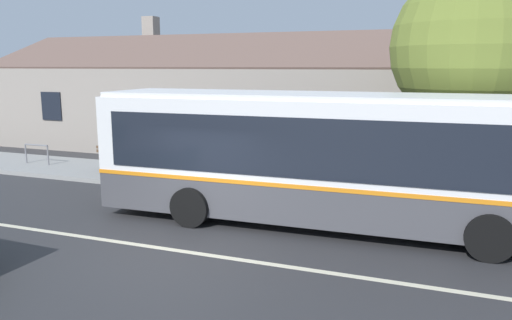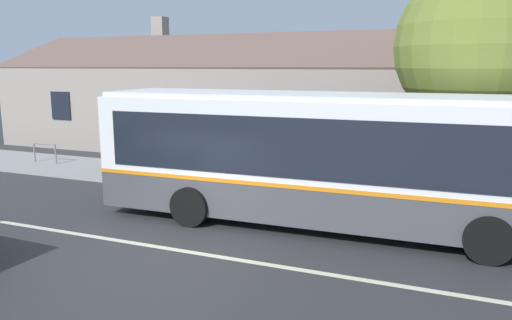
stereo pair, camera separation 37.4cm
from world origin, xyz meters
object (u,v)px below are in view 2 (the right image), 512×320
at_px(transit_bus, 329,156).
at_px(bike_rack, 45,149).
at_px(street_tree_primary, 474,52).
at_px(bench_by_building, 124,160).

xyz_separation_m(transit_bus, bike_rack, (-12.22, 3.01, -1.08)).
xyz_separation_m(street_tree_primary, bike_rack, (-15.35, -0.87, -3.64)).
bearing_deg(bike_rack, bench_by_building, -0.64).
distance_m(street_tree_primary, bike_rack, 15.80).
bearing_deg(bench_by_building, transit_bus, -19.47).
bearing_deg(street_tree_primary, transit_bus, -128.84).
bearing_deg(street_tree_primary, bike_rack, -176.75).
bearing_deg(bench_by_building, street_tree_primary, 4.55).
height_order(bench_by_building, street_tree_primary, street_tree_primary).
relative_size(street_tree_primary, bike_rack, 5.82).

